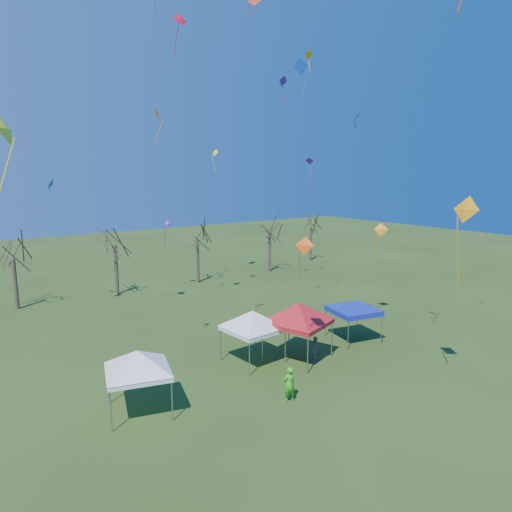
% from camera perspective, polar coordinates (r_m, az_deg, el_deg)
% --- Properties ---
extents(ground, '(140.00, 140.00, 0.00)m').
position_cam_1_polar(ground, '(25.91, 7.60, -15.32)').
color(ground, '#2A4014').
rests_on(ground, ground).
extents(tree_1, '(3.42, 3.42, 7.54)m').
position_cam_1_polar(tree_1, '(42.10, -28.27, 1.74)').
color(tree_1, '#3D2D21').
rests_on(tree_1, ground).
extents(tree_2, '(3.71, 3.71, 8.18)m').
position_cam_1_polar(tree_2, '(43.69, -17.33, 3.43)').
color(tree_2, '#3D2D21').
rests_on(tree_2, ground).
extents(tree_3, '(3.59, 3.59, 7.91)m').
position_cam_1_polar(tree_3, '(46.78, -7.40, 3.98)').
color(tree_3, '#3D2D21').
rests_on(tree_3, ground).
extents(tree_4, '(3.58, 3.58, 7.89)m').
position_cam_1_polar(tree_4, '(51.86, 1.71, 4.65)').
color(tree_4, '#3D2D21').
rests_on(tree_4, ground).
extents(tree_5, '(3.39, 3.39, 7.46)m').
position_cam_1_polar(tree_5, '(58.86, 6.93, 4.93)').
color(tree_5, '#3D2D21').
rests_on(tree_5, ground).
extents(tent_white_west, '(3.87, 3.87, 3.55)m').
position_cam_1_polar(tent_white_west, '(22.34, -14.64, -11.87)').
color(tent_white_west, gray).
rests_on(tent_white_west, ground).
extents(tent_white_mid, '(4.16, 4.16, 3.68)m').
position_cam_1_polar(tent_white_mid, '(27.10, -0.43, -7.30)').
color(tent_white_mid, gray).
rests_on(tent_white_mid, ground).
extents(tent_red, '(4.41, 4.41, 4.10)m').
position_cam_1_polar(tent_red, '(27.53, 5.29, -6.31)').
color(tent_red, gray).
rests_on(tent_red, ground).
extents(tent_blue, '(3.39, 3.39, 2.24)m').
position_cam_1_polar(tent_blue, '(31.55, 12.10, -6.70)').
color(tent_blue, gray).
rests_on(tent_blue, ground).
extents(person_grey, '(1.03, 0.82, 1.63)m').
position_cam_1_polar(person_grey, '(27.95, 7.42, -11.52)').
color(person_grey, slate).
rests_on(person_grey, ground).
extents(person_green, '(0.71, 0.54, 1.76)m').
position_cam_1_polar(person_green, '(23.50, 4.18, -15.68)').
color(person_green, green).
rests_on(person_green, ground).
extents(kite_3, '(1.49, 0.96, 3.41)m').
position_cam_1_polar(kite_3, '(43.97, -9.47, 27.17)').
color(kite_3, red).
rests_on(kite_3, ground).
extents(kite_12, '(0.97, 1.10, 2.84)m').
position_cam_1_polar(kite_12, '(50.16, 6.72, 11.67)').
color(kite_12, purple).
rests_on(kite_12, ground).
extents(kite_15, '(0.76, 0.47, 1.51)m').
position_cam_1_polar(kite_15, '(35.48, 6.57, 23.70)').
color(kite_15, '#FFA20D').
rests_on(kite_15, ground).
extents(kite_11, '(0.85, 1.32, 2.72)m').
position_cam_1_polar(kite_11, '(36.52, -12.17, 16.96)').
color(kite_11, orange).
rests_on(kite_11, ground).
extents(kite_18, '(0.80, 0.48, 1.98)m').
position_cam_1_polar(kite_18, '(34.03, 3.39, 20.93)').
color(kite_18, '#5619B2').
rests_on(kite_18, ground).
extents(kite_25, '(0.96, 0.92, 1.76)m').
position_cam_1_polar(kite_25, '(29.32, 12.47, 16.67)').
color(kite_25, '#1537E3').
rests_on(kite_25, ground).
extents(kite_6, '(1.70, 1.69, 3.37)m').
position_cam_1_polar(kite_6, '(52.68, -0.22, 29.33)').
color(kite_6, red).
rests_on(kite_6, ground).
extents(kite_17, '(1.02, 1.11, 3.22)m').
position_cam_1_polar(kite_17, '(35.22, 15.33, 3.11)').
color(kite_17, orange).
rests_on(kite_17, ground).
extents(kite_1, '(1.02, 1.08, 2.19)m').
position_cam_1_polar(kite_1, '(22.66, 6.07, 1.25)').
color(kite_1, '#E2440B').
rests_on(kite_1, ground).
extents(kite_13, '(0.88, 0.98, 2.23)m').
position_cam_1_polar(kite_13, '(37.82, -24.30, 8.14)').
color(kite_13, blue).
rests_on(kite_13, ground).
extents(kite_5, '(0.62, 1.39, 4.42)m').
position_cam_1_polar(kite_5, '(23.82, 24.71, 5.21)').
color(kite_5, '#FF9C0D').
rests_on(kite_5, ground).
extents(kite_14, '(1.35, 1.59, 3.91)m').
position_cam_1_polar(kite_14, '(21.31, -28.84, 13.66)').
color(kite_14, '#FCF61A').
rests_on(kite_14, ground).
extents(kite_22, '(0.93, 0.82, 2.57)m').
position_cam_1_polar(kite_22, '(43.87, -10.93, 3.78)').
color(kite_22, '#4917A1').
rests_on(kite_22, ground).
extents(kite_27, '(0.69, 0.98, 2.28)m').
position_cam_1_polar(kite_27, '(27.57, 5.67, 22.45)').
color(kite_27, blue).
rests_on(kite_27, ground).
extents(kite_19, '(0.56, 0.78, 1.95)m').
position_cam_1_polar(kite_19, '(41.17, -5.15, 12.67)').
color(kite_19, yellow).
rests_on(kite_19, ground).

